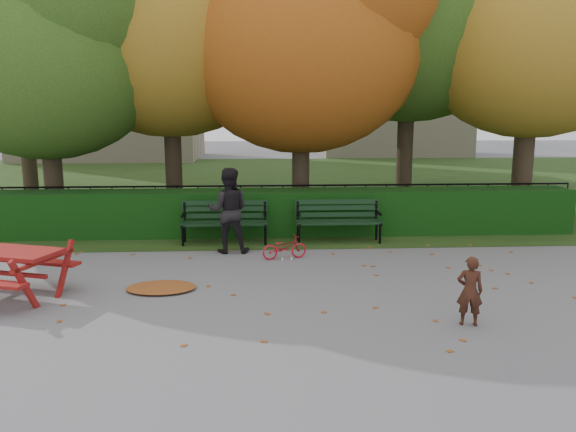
{
  "coord_description": "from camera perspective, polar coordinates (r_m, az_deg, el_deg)",
  "views": [
    {
      "loc": [
        -0.63,
        -7.92,
        2.74
      ],
      "look_at": [
        -0.1,
        1.36,
        1.0
      ],
      "focal_mm": 35.0,
      "sensor_mm": 36.0,
      "label": 1
    }
  ],
  "objects": [
    {
      "name": "ground",
      "position": [
        8.4,
        1.23,
        -8.42
      ],
      "size": [
        90.0,
        90.0,
        0.0
      ],
      "primitive_type": "plane",
      "color": "slate",
      "rests_on": "ground"
    },
    {
      "name": "grass_strip",
      "position": [
        22.1,
        -1.62,
        3.48
      ],
      "size": [
        90.0,
        90.0,
        0.0
      ],
      "primitive_type": "plane",
      "color": "#1E3413",
      "rests_on": "ground"
    },
    {
      "name": "building_left",
      "position": [
        35.26,
        -17.86,
        17.86
      ],
      "size": [
        10.0,
        7.0,
        15.0
      ],
      "primitive_type": "cube",
      "color": "#BFB394",
      "rests_on": "ground"
    },
    {
      "name": "building_right",
      "position": [
        37.09,
        10.58,
        15.46
      ],
      "size": [
        9.0,
        6.0,
        12.0
      ],
      "primitive_type": "cube",
      "color": "#BFB394",
      "rests_on": "ground"
    },
    {
      "name": "hedge",
      "position": [
        12.64,
        -0.36,
        0.39
      ],
      "size": [
        13.0,
        0.9,
        1.0
      ],
      "primitive_type": "cube",
      "color": "black",
      "rests_on": "ground"
    },
    {
      "name": "iron_fence",
      "position": [
        13.42,
        -0.53,
        1.15
      ],
      "size": [
        14.0,
        0.04,
        1.02
      ],
      "color": "black",
      "rests_on": "ground"
    },
    {
      "name": "tree_a",
      "position": [
        14.36,
        -22.79,
        16.93
      ],
      "size": [
        5.88,
        5.6,
        7.48
      ],
      "color": "#32241C",
      "rests_on": "ground"
    },
    {
      "name": "tree_b",
      "position": [
        15.02,
        -10.86,
        20.64
      ],
      "size": [
        6.72,
        6.4,
        8.79
      ],
      "color": "#32241C",
      "rests_on": "ground"
    },
    {
      "name": "tree_c",
      "position": [
        14.11,
        2.88,
        19.08
      ],
      "size": [
        6.3,
        6.0,
        8.0
      ],
      "color": "#32241C",
      "rests_on": "ground"
    },
    {
      "name": "tree_e",
      "position": [
        15.62,
        25.38,
        18.25
      ],
      "size": [
        6.09,
        5.8,
        8.16
      ],
      "color": "#32241C",
      "rests_on": "ground"
    },
    {
      "name": "tree_f",
      "position": [
        18.58,
        -25.13,
        18.78
      ],
      "size": [
        6.93,
        6.6,
        9.19
      ],
      "color": "#32241C",
      "rests_on": "ground"
    },
    {
      "name": "tree_g",
      "position": [
        20.0,
        24.57,
        17.24
      ],
      "size": [
        6.3,
        6.0,
        8.55
      ],
      "color": "#32241C",
      "rests_on": "ground"
    },
    {
      "name": "bench_left",
      "position": [
        11.85,
        -6.45,
        -0.26
      ],
      "size": [
        1.8,
        0.57,
        0.88
      ],
      "color": "black",
      "rests_on": "ground"
    },
    {
      "name": "bench_right",
      "position": [
        11.96,
        5.11,
        -0.14
      ],
      "size": [
        1.8,
        0.57,
        0.88
      ],
      "color": "black",
      "rests_on": "ground"
    },
    {
      "name": "picnic_table",
      "position": [
        9.3,
        -27.1,
        -4.04
      ],
      "size": [
        2.08,
        1.87,
        0.84
      ],
      "rotation": [
        0.0,
        0.0,
        -0.32
      ],
      "color": "maroon",
      "rests_on": "ground"
    },
    {
      "name": "leaf_pile",
      "position": [
        9.03,
        -12.75,
        -7.08
      ],
      "size": [
        1.11,
        0.78,
        0.08
      ],
      "primitive_type": "ellipsoid",
      "rotation": [
        0.0,
        0.0,
        0.03
      ],
      "color": "brown",
      "rests_on": "ground"
    },
    {
      "name": "leaf_scatter",
      "position": [
        8.69,
        1.07,
        -7.74
      ],
      "size": [
        9.0,
        5.7,
        0.01
      ],
      "primitive_type": null,
      "color": "brown",
      "rests_on": "ground"
    },
    {
      "name": "child",
      "position": [
        7.66,
        17.98,
        -7.25
      ],
      "size": [
        0.38,
        0.29,
        0.92
      ],
      "primitive_type": "imported",
      "rotation": [
        0.0,
        0.0,
        2.92
      ],
      "color": "#3B1D12",
      "rests_on": "ground"
    },
    {
      "name": "adult",
      "position": [
        11.0,
        -6.08,
        0.57
      ],
      "size": [
        0.82,
        0.64,
        1.67
      ],
      "primitive_type": "imported",
      "rotation": [
        0.0,
        0.0,
        3.13
      ],
      "color": "black",
      "rests_on": "ground"
    },
    {
      "name": "bicycle",
      "position": [
        10.55,
        -0.37,
        -3.19
      ],
      "size": [
        0.89,
        0.48,
        0.45
      ],
      "primitive_type": "imported",
      "rotation": [
        0.0,
        0.0,
        1.8
      ],
      "color": "#B61023",
      "rests_on": "ground"
    }
  ]
}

